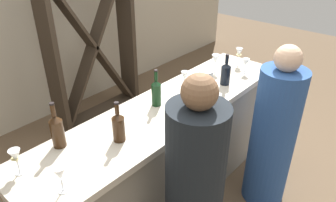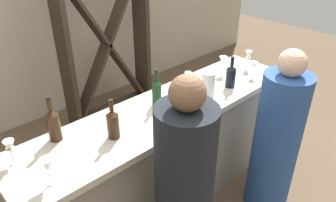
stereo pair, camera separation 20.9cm
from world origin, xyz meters
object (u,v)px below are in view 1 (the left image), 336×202
object	(u,v)px
wine_bottle_second_left_amber_brown	(118,126)
wine_glass_far_left	(185,77)
water_pitcher	(206,83)
wine_bottle_center_dark_green	(156,92)
person_left_guest	(194,195)
wine_glass_far_center	(216,60)
wine_bottle_leftmost_amber_brown	(57,130)
wine_bottle_second_right_near_black	(226,73)
wine_glass_near_center	(246,63)
wine_glass_near_right	(239,54)
person_center_guest	(273,136)
wine_glass_near_left	(60,174)
wine_rack	(93,46)
wine_glass_far_right	(16,157)

from	to	relation	value
wine_bottle_second_left_amber_brown	wine_glass_far_left	distance (m)	0.86
wine_glass_far_left	water_pitcher	distance (m)	0.19
wine_bottle_center_dark_green	person_left_guest	xyz separation A→B (m)	(-0.34, -0.64, -0.38)
wine_glass_far_left	wine_glass_far_center	xyz separation A→B (m)	(0.48, 0.01, 0.00)
water_pitcher	wine_bottle_second_left_amber_brown	bearing A→B (deg)	176.72
water_pitcher	wine_bottle_leftmost_amber_brown	bearing A→B (deg)	166.15
wine_bottle_second_right_near_black	wine_glass_near_center	distance (m)	0.33
wine_bottle_second_right_near_black	person_left_guest	distance (m)	1.16
wine_glass_near_right	person_left_guest	bearing A→B (deg)	-158.64
wine_glass_near_center	wine_glass_near_right	size ratio (longest dim) A/B	0.80
wine_bottle_leftmost_amber_brown	person_center_guest	xyz separation A→B (m)	(1.44, -0.82, -0.44)
wine_glass_far_center	water_pitcher	xyz separation A→B (m)	(-0.43, -0.20, -0.02)
wine_bottle_center_dark_green	wine_glass_near_left	world-z (taller)	wine_bottle_center_dark_green
wine_bottle_leftmost_amber_brown	wine_bottle_second_left_amber_brown	world-z (taller)	wine_bottle_leftmost_amber_brown
wine_bottle_second_right_near_black	wine_glass_near_left	bearing A→B (deg)	-178.51
wine_rack	wine_glass_near_left	bearing A→B (deg)	-130.80
wine_rack	wine_bottle_center_dark_green	distance (m)	1.67
wine_bottle_second_right_near_black	wine_bottle_leftmost_amber_brown	bearing A→B (deg)	167.83
water_pitcher	person_center_guest	size ratio (longest dim) A/B	0.14
wine_bottle_center_dark_green	person_center_guest	size ratio (longest dim) A/B	0.20
wine_glass_near_right	water_pitcher	bearing A→B (deg)	-171.34
wine_bottle_center_dark_green	wine_bottle_second_left_amber_brown	bearing A→B (deg)	-165.27
wine_bottle_center_dark_green	wine_glass_near_center	xyz separation A→B (m)	(0.99, -0.21, -0.01)
person_center_guest	wine_glass_far_center	bearing A→B (deg)	-28.42
wine_glass_far_left	wine_bottle_second_right_near_black	bearing A→B (deg)	-33.77
wine_bottle_center_dark_green	wine_glass_near_right	world-z (taller)	wine_bottle_center_dark_green
wine_rack	person_left_guest	xyz separation A→B (m)	(-0.91, -2.20, -0.22)
wine_bottle_second_right_near_black	wine_bottle_second_left_amber_brown	bearing A→B (deg)	176.43
wine_bottle_second_right_near_black	wine_glass_far_left	world-z (taller)	wine_bottle_second_right_near_black
wine_glass_near_right	wine_bottle_second_right_near_black	bearing A→B (deg)	-163.72
wine_bottle_center_dark_green	wine_glass_far_center	distance (m)	0.83
wine_glass_far_center	wine_glass_far_right	distance (m)	1.91
wine_rack	wine_bottle_center_dark_green	size ratio (longest dim) A/B	6.35
wine_glass_far_right	wine_glass_far_left	bearing A→B (deg)	-2.22
wine_glass_far_center	wine_bottle_second_right_near_black	bearing A→B (deg)	-127.61
wine_glass_near_center	wine_glass_far_left	world-z (taller)	wine_glass_far_left
wine_bottle_leftmost_amber_brown	wine_glass_near_center	bearing A→B (deg)	-10.38
wine_bottle_leftmost_amber_brown	wine_glass_far_right	world-z (taller)	wine_bottle_leftmost_amber_brown
wine_bottle_second_left_amber_brown	wine_glass_near_left	world-z (taller)	wine_bottle_second_left_amber_brown
wine_bottle_center_dark_green	wine_glass_far_center	size ratio (longest dim) A/B	1.77
wine_bottle_center_dark_green	person_left_guest	size ratio (longest dim) A/B	0.19
wine_bottle_second_left_amber_brown	wine_bottle_center_dark_green	distance (m)	0.51
wine_glass_far_right	wine_glass_near_left	bearing A→B (deg)	-74.64
wine_rack	person_center_guest	xyz separation A→B (m)	(0.09, -2.28, -0.27)
water_pitcher	wine_glass_near_left	bearing A→B (deg)	-177.34
wine_bottle_second_left_amber_brown	wine_glass_near_right	bearing A→B (deg)	2.05
wine_bottle_center_dark_green	wine_glass_near_left	distance (m)	1.02
wine_glass_near_center	wine_glass_near_right	distance (m)	0.19
wine_glass_far_center	wine_glass_far_right	world-z (taller)	wine_glass_far_center
wine_glass_near_left	wine_glass_far_right	size ratio (longest dim) A/B	1.02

